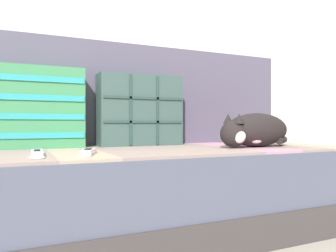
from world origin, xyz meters
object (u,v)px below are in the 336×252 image
(throw_pillow_quilted, at_px, (140,110))
(couch, at_px, (140,191))
(throw_pillow_striped, at_px, (29,108))
(game_remote_far, at_px, (37,153))
(game_remote_near, at_px, (88,152))
(sleeping_cat, at_px, (254,131))

(throw_pillow_quilted, bearing_deg, couch, -109.42)
(throw_pillow_striped, distance_m, game_remote_far, 0.43)
(throw_pillow_quilted, relative_size, game_remote_far, 2.09)
(throw_pillow_striped, xyz_separation_m, game_remote_far, (0.02, -0.39, -0.17))
(couch, distance_m, game_remote_near, 0.39)
(throw_pillow_quilted, bearing_deg, game_remote_near, -129.69)
(game_remote_far, bearing_deg, couch, 23.42)
(game_remote_near, bearing_deg, sleeping_cat, 5.25)
(couch, relative_size, game_remote_far, 10.02)
(sleeping_cat, bearing_deg, couch, 165.98)
(throw_pillow_quilted, xyz_separation_m, game_remote_far, (-0.51, -0.39, -0.17))
(throw_pillow_quilted, height_order, throw_pillow_striped, throw_pillow_striped)
(couch, xyz_separation_m, game_remote_near, (-0.27, -0.21, 0.20))
(throw_pillow_quilted, bearing_deg, sleeping_cat, -36.08)
(couch, bearing_deg, throw_pillow_striped, 156.02)
(couch, relative_size, throw_pillow_quilted, 4.79)
(game_remote_near, height_order, game_remote_far, same)
(couch, bearing_deg, game_remote_far, -156.58)
(throw_pillow_quilted, distance_m, sleeping_cat, 0.58)
(throw_pillow_striped, xyz_separation_m, sleeping_cat, (0.98, -0.33, -0.10))
(throw_pillow_striped, relative_size, game_remote_near, 2.36)
(game_remote_far, bearing_deg, game_remote_near, -5.66)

